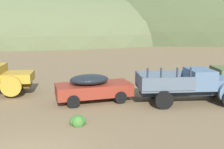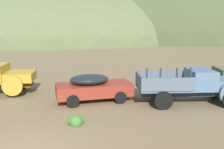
% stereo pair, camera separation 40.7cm
% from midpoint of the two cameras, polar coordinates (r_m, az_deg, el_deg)
% --- Properties ---
extents(hill_distant, '(116.98, 85.85, 36.06)m').
position_cam_midpoint_polar(hill_distant, '(88.46, -19.16, 7.62)').
color(hill_distant, '#56603D').
rests_on(hill_distant, ground).
extents(hill_center, '(96.59, 62.13, 42.49)m').
position_cam_midpoint_polar(hill_center, '(86.15, 17.13, 7.66)').
color(hill_center, '#424C2D').
rests_on(hill_center, ground).
extents(car_rust_red, '(4.72, 2.60, 1.57)m').
position_cam_midpoint_polar(car_rust_red, '(14.62, -4.40, -2.80)').
color(car_rust_red, maroon).
rests_on(car_rust_red, ground).
extents(truck_chalk_blue, '(5.88, 2.45, 2.16)m').
position_cam_midpoint_polar(truck_chalk_blue, '(15.00, 17.72, -2.24)').
color(truck_chalk_blue, '#262D39').
rests_on(truck_chalk_blue, ground).
extents(bush_near_barrel, '(0.73, 0.76, 0.56)m').
position_cam_midpoint_polar(bush_near_barrel, '(11.48, -8.54, -10.32)').
color(bush_near_barrel, '#3D702D').
rests_on(bush_near_barrel, ground).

